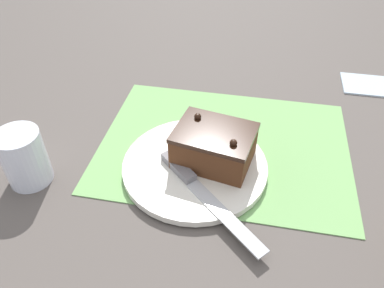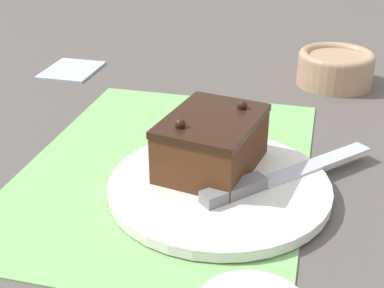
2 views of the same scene
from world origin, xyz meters
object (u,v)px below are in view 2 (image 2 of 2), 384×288
cake_plate (219,186)px  small_bowl (335,67)px  serving_knife (263,181)px  chocolate_cake (212,143)px

cake_plate → small_bowl: small_bowl is taller
cake_plate → serving_knife: serving_knife is taller
cake_plate → chocolate_cake: (0.03, 0.02, 0.04)m
chocolate_cake → small_bowl: 0.38m
serving_knife → cake_plate: bearing=-130.4°
small_bowl → cake_plate: bearing=162.7°
chocolate_cake → cake_plate: bearing=-152.3°
serving_knife → small_bowl: small_bowl is taller
cake_plate → serving_knife: (0.01, -0.05, 0.01)m
chocolate_cake → small_bowl: bearing=-20.9°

